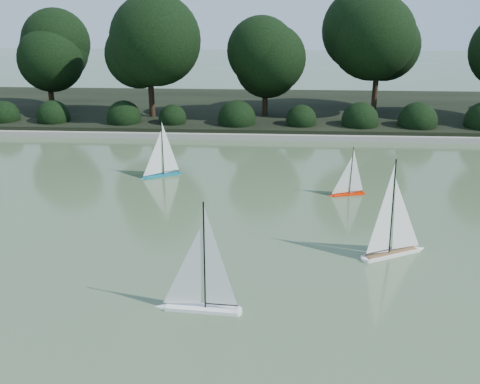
{
  "coord_description": "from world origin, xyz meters",
  "views": [
    {
      "loc": [
        1.24,
        -7.73,
        4.31
      ],
      "look_at": [
        0.65,
        2.13,
        0.7
      ],
      "focal_mm": 40.0,
      "sensor_mm": 36.0,
      "label": 1
    }
  ],
  "objects_px": {
    "sailboat_orange": "(346,187)",
    "sailboat_teal": "(159,167)",
    "sailboat_white_a": "(195,293)",
    "sailboat_white_b": "(397,239)"
  },
  "relations": [
    {
      "from": "sailboat_white_b",
      "to": "sailboat_teal",
      "type": "bearing_deg",
      "value": 141.36
    },
    {
      "from": "sailboat_white_b",
      "to": "sailboat_orange",
      "type": "distance_m",
      "value": 3.03
    },
    {
      "from": "sailboat_white_b",
      "to": "sailboat_orange",
      "type": "bearing_deg",
      "value": 100.01
    },
    {
      "from": "sailboat_white_a",
      "to": "sailboat_teal",
      "type": "bearing_deg",
      "value": 106.27
    },
    {
      "from": "sailboat_white_a",
      "to": "sailboat_white_b",
      "type": "relative_size",
      "value": 0.96
    },
    {
      "from": "sailboat_white_b",
      "to": "sailboat_teal",
      "type": "distance_m",
      "value": 6.53
    },
    {
      "from": "sailboat_white_a",
      "to": "sailboat_white_b",
      "type": "bearing_deg",
      "value": 31.03
    },
    {
      "from": "sailboat_white_a",
      "to": "sailboat_teal",
      "type": "distance_m",
      "value": 6.33
    },
    {
      "from": "sailboat_orange",
      "to": "sailboat_teal",
      "type": "relative_size",
      "value": 0.8
    },
    {
      "from": "sailboat_orange",
      "to": "sailboat_white_b",
      "type": "bearing_deg",
      "value": -79.99
    }
  ]
}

